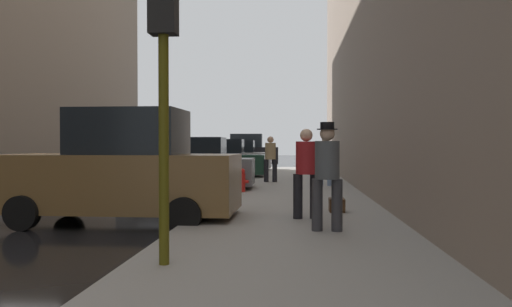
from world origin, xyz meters
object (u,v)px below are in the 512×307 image
(parked_silver_sedan, at_px, (234,157))
(pedestrian_in_red_jacket, at_px, (306,169))
(parked_dark_green_sedan, at_px, (218,160))
(traffic_light, at_px, (164,43))
(pedestrian_in_tan_coat, at_px, (270,157))
(pedestrian_with_beanie, at_px, (327,171))
(duffel_bag, at_px, (337,205))
(parked_gray_coupe, at_px, (190,166))
(pedestrian_in_jeans, at_px, (325,158))
(parked_black_suv, at_px, (244,152))
(parked_bronze_suv, at_px, (122,171))
(fire_hydrant, at_px, (242,180))

(parked_silver_sedan, relative_size, pedestrian_in_red_jacket, 2.48)
(parked_dark_green_sedan, relative_size, traffic_light, 1.18)
(parked_silver_sedan, bearing_deg, pedestrian_in_tan_coat, -74.58)
(pedestrian_with_beanie, height_order, duffel_bag, pedestrian_with_beanie)
(parked_gray_coupe, xyz_separation_m, pedestrian_in_jeans, (4.41, 1.20, 0.26))
(parked_dark_green_sedan, bearing_deg, parked_silver_sedan, 90.00)
(parked_black_suv, distance_m, pedestrian_in_tan_coat, 14.63)
(pedestrian_in_red_jacket, bearing_deg, traffic_light, -114.91)
(parked_gray_coupe, distance_m, pedestrian_in_tan_coat, 3.73)
(parked_silver_sedan, relative_size, duffel_bag, 9.63)
(traffic_light, distance_m, duffel_bag, 5.90)
(parked_dark_green_sedan, bearing_deg, pedestrian_in_jeans, -46.76)
(parked_bronze_suv, height_order, traffic_light, traffic_light)
(traffic_light, bearing_deg, parked_bronze_suv, 116.01)
(parked_dark_green_sedan, height_order, pedestrian_with_beanie, pedestrian_with_beanie)
(pedestrian_with_beanie, height_order, pedestrian_in_jeans, pedestrian_with_beanie)
(pedestrian_in_tan_coat, bearing_deg, parked_dark_green_sedan, 128.54)
(parked_gray_coupe, distance_m, duffel_bag, 6.85)
(parked_black_suv, distance_m, duffel_bag, 22.96)
(traffic_light, height_order, pedestrian_in_red_jacket, traffic_light)
(fire_hydrant, height_order, pedestrian_with_beanie, pedestrian_with_beanie)
(parked_black_suv, relative_size, pedestrian_in_tan_coat, 2.73)
(parked_black_suv, height_order, pedestrian_with_beanie, parked_black_suv)
(parked_bronze_suv, distance_m, parked_silver_sedan, 18.05)
(parked_gray_coupe, height_order, fire_hydrant, parked_gray_coupe)
(parked_silver_sedan, xyz_separation_m, pedestrian_in_tan_coat, (2.46, -8.94, 0.26))
(traffic_light, distance_m, pedestrian_in_jeans, 11.72)
(parked_bronze_suv, relative_size, pedestrian_in_red_jacket, 2.70)
(duffel_bag, bearing_deg, parked_bronze_suv, -166.97)
(parked_dark_green_sedan, relative_size, pedestrian_in_jeans, 2.49)
(parked_dark_green_sedan, distance_m, pedestrian_with_beanie, 14.14)
(parked_dark_green_sedan, distance_m, parked_silver_sedan, 5.84)
(fire_hydrant, height_order, pedestrian_in_red_jacket, pedestrian_in_red_jacket)
(fire_hydrant, xyz_separation_m, pedestrian_in_red_jacket, (1.80, -5.19, 0.61))
(duffel_bag, bearing_deg, parked_gray_coupe, 128.65)
(parked_silver_sedan, height_order, pedestrian_in_red_jacket, pedestrian_in_red_jacket)
(traffic_light, bearing_deg, parked_silver_sedan, 94.85)
(traffic_light, bearing_deg, duffel_bag, 63.26)
(parked_bronze_suv, distance_m, pedestrian_with_beanie, 4.15)
(parked_dark_green_sedan, xyz_separation_m, pedestrian_in_tan_coat, (2.46, -3.09, 0.26))
(parked_black_suv, bearing_deg, parked_silver_sedan, -90.00)
(parked_bronze_suv, height_order, pedestrian_in_jeans, parked_bronze_suv)
(parked_gray_coupe, relative_size, duffel_bag, 9.65)
(pedestrian_in_red_jacket, height_order, pedestrian_in_jeans, same)
(parked_gray_coupe, distance_m, parked_dark_green_sedan, 5.89)
(parked_silver_sedan, relative_size, fire_hydrant, 6.02)
(parked_black_suv, height_order, pedestrian_in_red_jacket, parked_black_suv)
(parked_bronze_suv, xyz_separation_m, duffel_bag, (4.26, 0.99, -0.74))
(traffic_light, distance_m, pedestrian_with_beanie, 3.57)
(parked_dark_green_sedan, relative_size, parked_silver_sedan, 1.01)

